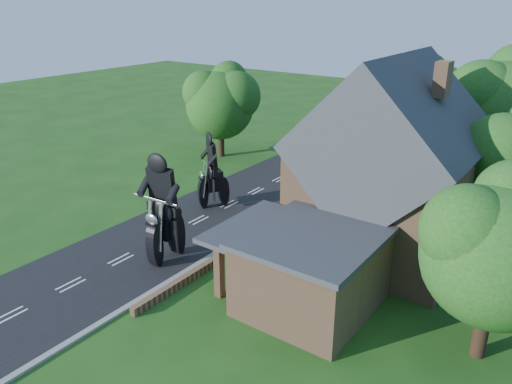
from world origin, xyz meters
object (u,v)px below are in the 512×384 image
Objects in this scene: house at (389,173)px; annex at (309,269)px; garden_wall at (276,223)px; motorcycle_lead at (166,244)px; motorcycle_follow at (214,196)px.

house is 1.45× the size of annex.
garden_wall is 2.15× the size of house.
motorcycle_lead is at bearing -138.47° from house.
annex reaches higher than garden_wall.
garden_wall is 13.80× the size of motorcycle_follow.
garden_wall is at bearing 133.84° from annex.
motorcycle_follow is at bearing -175.93° from house.
motorcycle_follow is at bearing 177.59° from garden_wall.
garden_wall is 4.98m from motorcycle_follow.
garden_wall is 7.52m from house.
garden_wall is 7.03m from motorcycle_lead.
garden_wall is at bearing -170.83° from house.
motorcycle_follow is (-10.52, 6.01, -1.02)m from annex.
garden_wall is 8.19m from annex.
motorcycle_follow is (-4.95, 0.21, 0.54)m from garden_wall.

